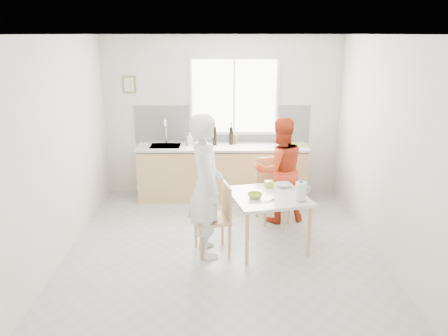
% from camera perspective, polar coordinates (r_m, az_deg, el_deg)
% --- Properties ---
extents(ground, '(4.50, 4.50, 0.00)m').
position_cam_1_polar(ground, '(5.79, -0.19, -10.75)').
color(ground, '#B7B7B2').
rests_on(ground, ground).
extents(room_shell, '(4.50, 4.50, 4.50)m').
position_cam_1_polar(room_shell, '(5.23, -0.21, 5.40)').
color(room_shell, silver).
rests_on(room_shell, ground).
extents(window, '(1.50, 0.06, 1.30)m').
position_cam_1_polar(window, '(7.42, 1.32, 9.32)').
color(window, white).
rests_on(window, room_shell).
extents(backsplash, '(3.00, 0.02, 0.65)m').
position_cam_1_polar(backsplash, '(7.50, -0.24, 5.74)').
color(backsplash, white).
rests_on(backsplash, room_shell).
extents(picture_frame, '(0.22, 0.03, 0.28)m').
position_cam_1_polar(picture_frame, '(7.55, -12.30, 10.61)').
color(picture_frame, '#58893E').
rests_on(picture_frame, room_shell).
extents(kitchen_counter, '(2.84, 0.64, 1.37)m').
position_cam_1_polar(kitchen_counter, '(7.43, -0.26, -0.81)').
color(kitchen_counter, tan).
rests_on(kitchen_counter, ground).
extents(dining_table, '(1.12, 1.12, 0.71)m').
position_cam_1_polar(dining_table, '(5.70, 5.81, -4.23)').
color(dining_table, silver).
rests_on(dining_table, ground).
extents(chair_left, '(0.51, 0.51, 0.92)m').
position_cam_1_polar(chair_left, '(5.57, -0.88, -6.18)').
color(chair_left, tan).
rests_on(chair_left, ground).
extents(chair_far, '(0.52, 0.52, 0.94)m').
position_cam_1_polar(chair_far, '(6.58, 6.25, -2.42)').
color(chair_far, tan).
rests_on(chair_far, ground).
extents(person_white, '(0.58, 0.75, 1.81)m').
position_cam_1_polar(person_white, '(5.39, -2.38, -2.39)').
color(person_white, white).
rests_on(person_white, ground).
extents(person_red, '(0.88, 0.76, 1.57)m').
position_cam_1_polar(person_red, '(6.47, 7.28, -0.30)').
color(person_red, red).
rests_on(person_red, ground).
extents(bowl_green, '(0.23, 0.23, 0.06)m').
position_cam_1_polar(bowl_green, '(5.56, 4.07, -3.62)').
color(bowl_green, '#99BB2B').
rests_on(bowl_green, dining_table).
extents(bowl_white, '(0.24, 0.24, 0.05)m').
position_cam_1_polar(bowl_white, '(5.98, 7.74, -2.24)').
color(bowl_white, silver).
rests_on(bowl_white, dining_table).
extents(milk_jug, '(0.19, 0.14, 0.24)m').
position_cam_1_polar(milk_jug, '(5.50, 10.04, -2.94)').
color(milk_jug, white).
rests_on(milk_jug, dining_table).
extents(green_box, '(0.12, 0.12, 0.09)m').
position_cam_1_polar(green_box, '(5.94, 5.85, -2.12)').
color(green_box, '#9DBA2B').
rests_on(green_box, dining_table).
extents(spoon, '(0.14, 0.10, 0.01)m').
position_cam_1_polar(spoon, '(5.45, 5.83, -4.31)').
color(spoon, '#A5A5AA').
rests_on(spoon, dining_table).
extents(cutting_board, '(0.39, 0.32, 0.01)m').
position_cam_1_polar(cutting_board, '(7.39, 9.14, 2.97)').
color(cutting_board, '#86C62D').
rests_on(cutting_board, kitchen_counter).
extents(wine_bottle_a, '(0.07, 0.07, 0.32)m').
position_cam_1_polar(wine_bottle_a, '(7.29, -1.25, 4.24)').
color(wine_bottle_a, black).
rests_on(wine_bottle_a, kitchen_counter).
extents(wine_bottle_b, '(0.07, 0.07, 0.30)m').
position_cam_1_polar(wine_bottle_b, '(7.34, 0.93, 4.24)').
color(wine_bottle_b, black).
rests_on(wine_bottle_b, kitchen_counter).
extents(jar_amber, '(0.06, 0.06, 0.16)m').
position_cam_1_polar(jar_amber, '(7.40, 1.50, 3.79)').
color(jar_amber, olive).
rests_on(jar_amber, kitchen_counter).
extents(soap_bottle, '(0.12, 0.12, 0.20)m').
position_cam_1_polar(soap_bottle, '(7.37, -4.51, 3.85)').
color(soap_bottle, '#999999').
rests_on(soap_bottle, kitchen_counter).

